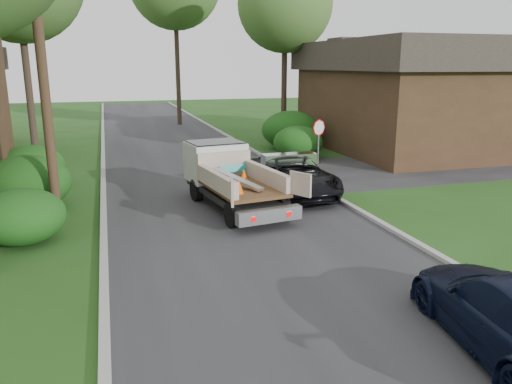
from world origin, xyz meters
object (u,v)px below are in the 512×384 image
at_px(stop_sign, 319,135).
at_px(tree_right_far, 285,4).
at_px(house_right, 410,94).
at_px(black_pickup, 292,175).
at_px(utility_pole, 41,52).
at_px(flatbed_truck, 226,172).

xyz_separation_m(stop_sign, tree_right_far, (2.30, 11.00, 6.70)).
bearing_deg(house_right, stop_sign, -147.34).
bearing_deg(black_pickup, house_right, 38.70).
bearing_deg(tree_right_far, stop_sign, -101.81).
height_order(utility_pole, house_right, utility_pole).
xyz_separation_m(house_right, flatbed_truck, (-12.89, -8.61, -2.03)).
xyz_separation_m(tree_right_far, flatbed_truck, (-7.39, -14.61, -7.35)).
xyz_separation_m(tree_right_far, black_pickup, (-4.68, -14.02, -7.74)).
bearing_deg(tree_right_far, utility_pole, -130.84).
bearing_deg(tree_right_far, flatbed_truck, -116.85).
xyz_separation_m(utility_pole, black_pickup, (8.30, 1.00, -4.44)).
height_order(flatbed_truck, black_pickup, flatbed_truck).
relative_size(utility_pole, house_right, 0.77).
bearing_deg(utility_pole, stop_sign, 20.62).
height_order(stop_sign, house_right, house_right).
distance_m(house_right, tree_right_far, 9.72).
bearing_deg(house_right, utility_pole, -153.99).
bearing_deg(stop_sign, tree_right_far, 78.19).
xyz_separation_m(stop_sign, flatbed_truck, (-5.09, -3.61, -0.64)).
distance_m(tree_right_far, flatbed_truck, 17.94).
relative_size(utility_pole, tree_right_far, 0.87).
distance_m(house_right, black_pickup, 13.19).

